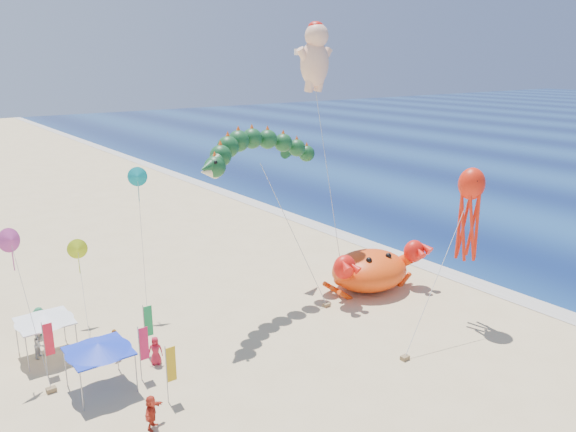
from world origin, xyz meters
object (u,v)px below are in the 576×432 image
Objects in this scene: octopus_kite at (469,207)px; canopy_blue at (98,348)px; cherub_kite at (315,55)px; canopy_white at (44,318)px; dragon_kite at (258,155)px; crab_inflatable at (371,269)px.

octopus_kite is 23.87m from canopy_blue.
octopus_kite is (2.04, -13.41, -9.48)m from cherub_kite.
cherub_kite reaches higher than canopy_white.
dragon_kite reaches higher than canopy_white.
cherub_kite reaches higher than dragon_kite.
dragon_kite is at bearing 159.50° from crab_inflatable.
canopy_white is at bearing -174.72° from cherub_kite.
crab_inflatable is 21.16m from canopy_blue.
octopus_kite is at bearing -81.34° from cherub_kite.
octopus_kite reaches higher than crab_inflatable.
cherub_kite is at bearing 5.28° from canopy_white.
crab_inflatable reaches higher than canopy_white.
cherub_kite reaches higher than canopy_blue.
cherub_kite is at bearing 22.78° from dragon_kite.
canopy_white is (-14.38, 1.10, -8.29)m from dragon_kite.
dragon_kite is at bearing 132.66° from octopus_kite.
canopy_blue is at bearing -160.06° from cherub_kite.
dragon_kite is (-8.11, 3.03, 9.11)m from crab_inflatable.
octopus_kite is (1.37, -7.25, 6.19)m from crab_inflatable.
octopus_kite is 3.19× the size of canopy_white.
canopy_blue is at bearing -75.67° from canopy_white.
canopy_blue is (-21.11, -1.26, 0.83)m from crab_inflatable.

